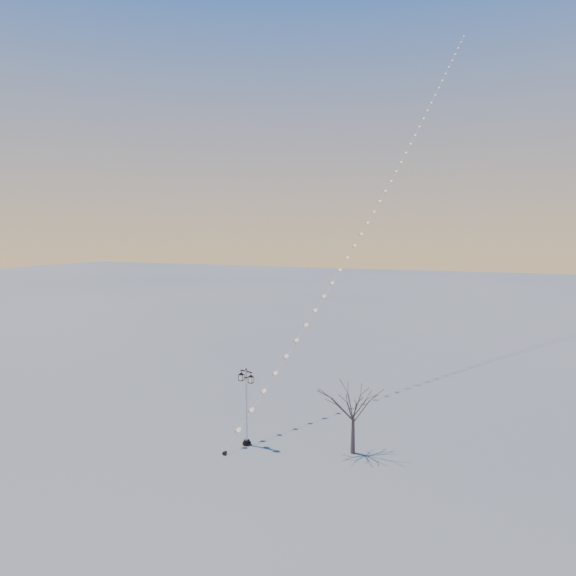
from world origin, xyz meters
The scene contains 4 objects.
ground centered at (0.00, 0.00, 0.00)m, with size 300.00×300.00×0.00m, color slate.
street_lamp centered at (-0.47, 0.36, 2.58)m, with size 1.15×0.62×4.66m.
bare_tree centered at (5.69, 1.66, 2.89)m, with size 2.51×2.51×4.16m.
kite_train centered at (3.14, 23.24, 19.19)m, with size 8.84×49.87×38.56m.
Camera 1 is at (13.16, -25.81, 12.59)m, focal length 31.99 mm.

